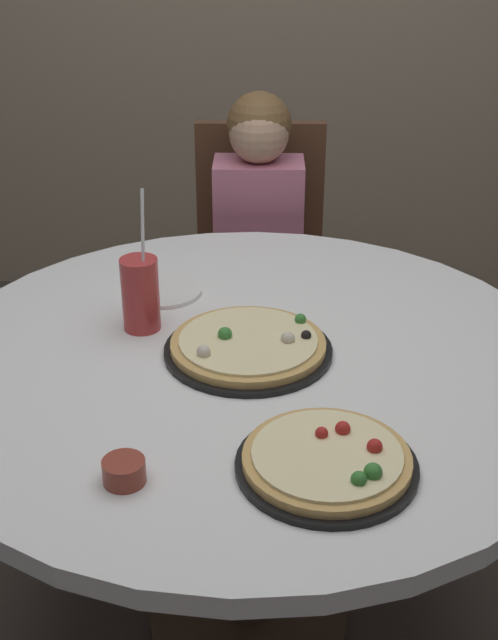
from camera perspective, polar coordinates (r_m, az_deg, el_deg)
The scene contains 9 objects.
ground_plane at distance 2.20m, azimuth -0.05°, elevation -19.44°, with size 8.00×8.00×0.00m, color #4C4238.
dining_table at distance 1.77m, azimuth -0.06°, elevation -4.68°, with size 1.32×1.32×0.75m.
chair_wooden at distance 2.68m, azimuth 0.65°, elevation 3.97°, with size 0.41×0.41×0.95m.
diner_child at distance 2.54m, azimuth 0.60°, elevation 1.35°, with size 0.26×0.41×1.08m.
pizza_veggie at distance 1.71m, azimuth -0.05°, elevation -1.77°, with size 0.34×0.34×0.05m.
pizza_cheese at distance 1.40m, azimuth 5.32°, elevation -9.44°, with size 0.30×0.30×0.05m.
soda_cup at distance 1.80m, azimuth -7.32°, elevation 1.77°, with size 0.08×0.08×0.31m.
sauce_bowl at distance 1.38m, azimuth -8.42°, elevation -10.04°, with size 0.07×0.07×0.04m, color brown.
plate_small at distance 1.98m, azimuth -5.80°, elevation 1.97°, with size 0.18×0.18×0.01m, color white.
Camera 1 is at (0.05, -1.49, 1.61)m, focal length 47.50 mm.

